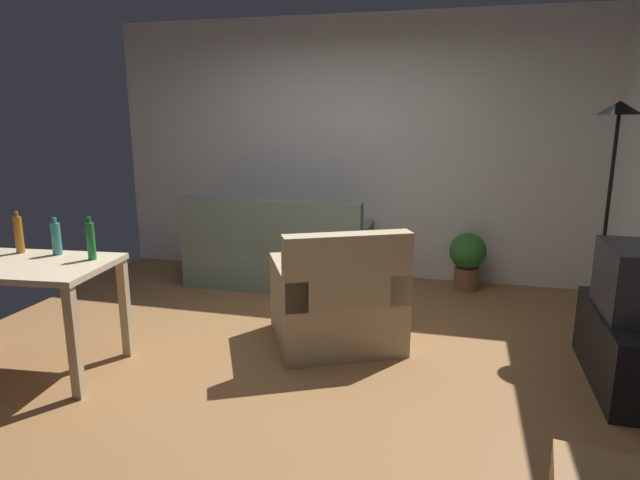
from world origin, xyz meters
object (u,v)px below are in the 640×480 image
object	(u,v)px
torchiere_lamp	(614,155)
potted_plant	(467,257)
armchair	(337,303)
bottle_tall	(56,238)
desk	(19,278)
bottle_green	(91,241)
bottle_amber	(19,234)
tv_stand	(629,350)
tv	(639,281)
couch	(279,255)

from	to	relation	value
torchiere_lamp	potted_plant	distance (m)	1.71
armchair	bottle_tall	world-z (taller)	bottle_tall
potted_plant	armchair	size ratio (longest dim) A/B	0.48
desk	bottle_green	xyz separation A→B (m)	(0.43, 0.19, 0.24)
bottle_amber	bottle_green	size ratio (longest dim) A/B	1.02
bottle_green	tv_stand	bearing A→B (deg)	9.79
tv	bottle_tall	world-z (taller)	bottle_tall
torchiere_lamp	armchair	distance (m)	2.36
couch	tv	distance (m)	3.25
torchiere_lamp	bottle_green	xyz separation A→B (m)	(-3.47, -1.51, -0.52)
couch	potted_plant	size ratio (longest dim) A/B	3.18
torchiere_lamp	bottle_tall	xyz separation A→B (m)	(-3.79, -1.46, -0.54)
desk	bottle_amber	size ratio (longest dim) A/B	4.26
armchair	bottle_green	xyz separation A→B (m)	(-1.52, -0.76, 0.57)
desk	tv	bearing A→B (deg)	5.73
tv_stand	bottle_tall	xyz separation A→B (m)	(-3.79, -0.55, 0.64)
desk	bottle_tall	bearing A→B (deg)	59.57
tv_stand	torchiere_lamp	bearing A→B (deg)	0.00
armchair	torchiere_lamp	bearing A→B (deg)	174.42
couch	bottle_amber	distance (m)	2.45
armchair	bottle_tall	size ratio (longest dim) A/B	4.51
bottle_tall	bottle_green	xyz separation A→B (m)	(0.32, -0.05, 0.01)
bottle_amber	bottle_tall	distance (m)	0.29
potted_plant	bottle_tall	bearing A→B (deg)	-140.13
couch	bottle_tall	bearing A→B (deg)	65.40
desk	torchiere_lamp	bearing A→B (deg)	17.88
tv_stand	torchiere_lamp	size ratio (longest dim) A/B	0.61
torchiere_lamp	bottle_tall	bearing A→B (deg)	-158.95
tv_stand	desk	world-z (taller)	desk
tv_stand	bottle_green	size ratio (longest dim) A/B	3.78
tv_stand	armchair	world-z (taller)	armchair
tv	bottle_tall	bearing A→B (deg)	98.18
couch	bottle_green	distance (m)	2.24
potted_plant	armchair	xyz separation A→B (m)	(-0.96, -1.63, -0.01)
desk	couch	bearing A→B (deg)	59.69
couch	bottle_tall	distance (m)	2.30
bottle_green	desk	bearing A→B (deg)	-156.19
desk	armchair	world-z (taller)	armchair
couch	bottle_amber	bearing A→B (deg)	59.32
potted_plant	armchair	world-z (taller)	armchair
torchiere_lamp	desk	bearing A→B (deg)	-156.42
couch	tv	size ratio (longest dim) A/B	3.02
torchiere_lamp	desk	distance (m)	4.33
torchiere_lamp	bottle_green	world-z (taller)	torchiere_lamp
desk	armchair	xyz separation A→B (m)	(1.95, 0.95, -0.33)
bottle_green	tv	bearing A→B (deg)	9.78
torchiere_lamp	bottle_amber	world-z (taller)	torchiere_lamp
tv_stand	bottle_tall	bearing A→B (deg)	98.18
tv	armchair	distance (m)	2.00
desk	bottle_tall	xyz separation A→B (m)	(0.11, 0.24, 0.23)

